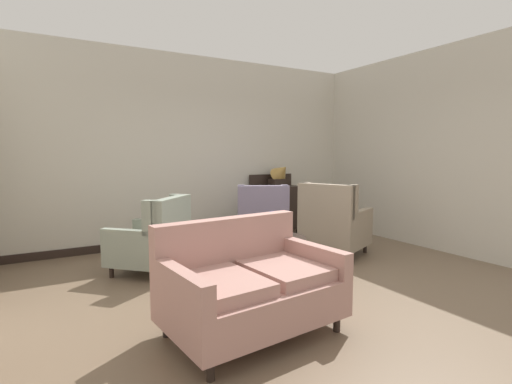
% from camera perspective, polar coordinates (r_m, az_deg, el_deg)
% --- Properties ---
extents(ground, '(8.49, 8.49, 0.00)m').
position_cam_1_polar(ground, '(4.36, 5.22, -14.45)').
color(ground, brown).
extents(wall_back, '(6.22, 0.08, 3.12)m').
position_cam_1_polar(wall_back, '(6.59, -8.93, 6.20)').
color(wall_back, beige).
rests_on(wall_back, ground).
extents(wall_right, '(0.08, 3.94, 3.12)m').
position_cam_1_polar(wall_right, '(6.82, 22.46, 5.81)').
color(wall_right, beige).
rests_on(wall_right, ground).
extents(baseboard_back, '(6.06, 0.03, 0.12)m').
position_cam_1_polar(baseboard_back, '(6.70, -8.56, -6.74)').
color(baseboard_back, black).
rests_on(baseboard_back, ground).
extents(coffee_table, '(0.79, 0.79, 0.48)m').
position_cam_1_polar(coffee_table, '(4.74, 2.80, -7.97)').
color(coffee_table, black).
rests_on(coffee_table, ground).
extents(porcelain_vase, '(0.17, 0.17, 0.32)m').
position_cam_1_polar(porcelain_vase, '(4.70, 2.63, -5.17)').
color(porcelain_vase, '#384C93').
rests_on(porcelain_vase, coffee_table).
extents(settee, '(1.50, 1.05, 0.93)m').
position_cam_1_polar(settee, '(3.29, -1.02, -13.84)').
color(settee, tan).
rests_on(settee, ground).
extents(armchair_far_left, '(1.11, 1.09, 1.08)m').
position_cam_1_polar(armchair_far_left, '(5.75, 11.47, -4.90)').
color(armchair_far_left, gray).
rests_on(armchair_far_left, ground).
extents(armchair_near_window, '(1.04, 1.06, 1.03)m').
position_cam_1_polar(armchair_near_window, '(5.97, 0.94, -4.48)').
color(armchair_near_window, slate).
rests_on(armchair_near_window, ground).
extents(armchair_foreground_right, '(1.13, 1.13, 0.97)m').
position_cam_1_polar(armchair_foreground_right, '(5.00, -14.99, -6.99)').
color(armchair_foreground_right, gray).
rests_on(armchair_foreground_right, ground).
extents(sideboard, '(0.90, 0.40, 1.12)m').
position_cam_1_polar(sideboard, '(7.04, 2.97, -2.32)').
color(sideboard, black).
rests_on(sideboard, ground).
extents(gramophone, '(0.35, 0.44, 0.49)m').
position_cam_1_polar(gramophone, '(6.93, 3.71, 2.75)').
color(gramophone, black).
rests_on(gramophone, sideboard).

